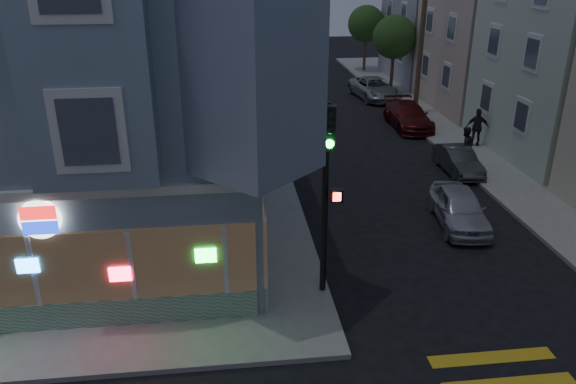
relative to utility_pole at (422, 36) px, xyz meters
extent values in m
cube|color=gray|center=(-18.00, -13.00, 0.85)|extent=(14.00, 14.00, 11.00)
cube|color=silver|center=(-18.00, -13.00, -0.80)|extent=(14.30, 14.30, 0.25)
cylinder|color=white|center=(-16.40, -20.13, -1.40)|extent=(1.00, 0.12, 1.00)
cube|color=beige|center=(7.50, 1.00, -0.15)|extent=(12.00, 8.60, 9.00)
cube|color=gray|center=(7.50, 10.00, 0.60)|extent=(12.00, 8.60, 10.50)
cylinder|color=#4C3826|center=(0.00, 0.00, -0.15)|extent=(0.30, 0.30, 9.00)
cylinder|color=#4C3826|center=(0.20, 6.00, -3.05)|extent=(0.24, 0.24, 3.20)
sphere|color=#244B1B|center=(0.20, 6.00, -0.85)|extent=(3.00, 3.00, 3.00)
cylinder|color=#4C3826|center=(0.20, 14.00, -3.05)|extent=(0.24, 0.24, 3.20)
sphere|color=#244B1B|center=(0.20, 14.00, -0.85)|extent=(3.00, 3.00, 3.00)
imported|color=black|center=(-0.70, -9.06, -3.77)|extent=(1.02, 0.90, 1.76)
imported|color=black|center=(1.00, -6.62, -3.68)|extent=(1.22, 0.77, 1.94)
imported|color=#B7BAC0|center=(-3.40, -15.06, -4.12)|extent=(2.13, 4.18, 1.36)
imported|color=#3A3D40|center=(-1.30, -9.86, -4.21)|extent=(1.25, 3.56, 1.17)
imported|color=#561413|center=(-1.30, -2.58, -4.09)|extent=(2.03, 4.86, 1.40)
imported|color=#9EA4A8|center=(-1.40, 4.56, -4.09)|extent=(2.97, 5.35, 1.42)
cylinder|color=black|center=(-9.20, -19.00, -1.82)|extent=(0.18, 0.18, 5.65)
cube|color=black|center=(-9.20, -19.25, 0.38)|extent=(0.42, 0.38, 1.19)
sphere|color=black|center=(-9.20, -19.43, 0.75)|extent=(0.23, 0.23, 0.23)
sphere|color=black|center=(-9.20, -19.43, 0.38)|extent=(0.23, 0.23, 0.23)
sphere|color=#19F23F|center=(-9.20, -19.43, 0.01)|extent=(0.23, 0.23, 0.23)
cube|color=black|center=(-8.92, -19.20, -1.54)|extent=(0.40, 0.30, 0.36)
cube|color=#FF2614|center=(-8.92, -19.33, -1.54)|extent=(0.25, 0.02, 0.25)
cylinder|color=silver|center=(-0.70, -9.00, -4.38)|extent=(0.21, 0.21, 0.53)
sphere|color=silver|center=(-0.70, -9.00, -4.07)|extent=(0.23, 0.23, 0.23)
cylinder|color=silver|center=(-0.70, -9.00, -4.34)|extent=(0.40, 0.11, 0.11)
camera|label=1|loc=(-11.89, -32.94, 4.52)|focal=35.00mm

